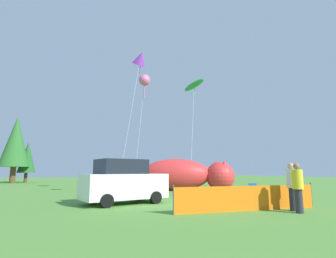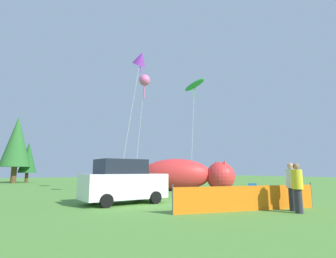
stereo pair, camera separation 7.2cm
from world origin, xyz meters
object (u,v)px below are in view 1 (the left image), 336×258
at_px(parked_car, 124,182).
at_px(kite_pink_octopus, 144,81).
at_px(inflatable_cat, 185,176).
at_px(spectator_in_black_shirt, 292,184).
at_px(folding_chair, 252,190).
at_px(kite_green_fish, 194,85).
at_px(spectator_in_yellow_shirt, 298,186).
at_px(kite_purple_delta, 140,59).

distance_m(parked_car, kite_pink_octopus, 7.86).
xyz_separation_m(inflatable_cat, spectator_in_black_shirt, (-2.10, -11.43, -0.15)).
height_order(inflatable_cat, kite_pink_octopus, kite_pink_octopus).
distance_m(parked_car, folding_chair, 7.01).
xyz_separation_m(folding_chair, spectator_in_black_shirt, (-1.45, -3.61, 0.49)).
distance_m(parked_car, spectator_in_black_shirt, 7.64).
relative_size(folding_chair, kite_pink_octopus, 0.11).
distance_m(kite_pink_octopus, kite_green_fish, 9.46).
height_order(folding_chair, kite_pink_octopus, kite_pink_octopus).
bearing_deg(kite_green_fish, parked_car, -140.41).
bearing_deg(spectator_in_yellow_shirt, folding_chair, 66.57).
bearing_deg(kite_green_fish, spectator_in_yellow_shirt, -109.68).
xyz_separation_m(parked_car, spectator_in_yellow_shirt, (4.95, -6.02, -0.01)).
height_order(parked_car, inflatable_cat, inflatable_cat).
height_order(folding_chair, spectator_in_black_shirt, spectator_in_black_shirt).
xyz_separation_m(inflatable_cat, spectator_in_yellow_shirt, (-2.42, -11.92, -0.16)).
height_order(folding_chair, kite_purple_delta, kite_purple_delta).
distance_m(inflatable_cat, spectator_in_black_shirt, 11.63).
bearing_deg(kite_purple_delta, spectator_in_yellow_shirt, -82.91).
height_order(spectator_in_black_shirt, kite_green_fish, kite_green_fish).
xyz_separation_m(spectator_in_yellow_shirt, kite_purple_delta, (-1.55, 12.45, 9.76)).
height_order(kite_pink_octopus, kite_green_fish, kite_green_fish).
relative_size(spectator_in_black_shirt, kite_pink_octopus, 0.23).
xyz_separation_m(parked_car, kite_pink_octopus, (2.46, 3.29, 6.70)).
distance_m(inflatable_cat, kite_pink_octopus, 8.59).
relative_size(folding_chair, kite_green_fish, 0.09).
bearing_deg(spectator_in_yellow_shirt, inflatable_cat, 78.51).
bearing_deg(kite_purple_delta, inflatable_cat, -7.54).
bearing_deg(spectator_in_yellow_shirt, spectator_in_black_shirt, 56.53).
height_order(folding_chair, inflatable_cat, inflatable_cat).
bearing_deg(kite_green_fish, inflatable_cat, -138.04).
xyz_separation_m(spectator_in_yellow_shirt, kite_pink_octopus, (-2.49, 9.31, 6.71)).
relative_size(spectator_in_black_shirt, kite_green_fish, 0.18).
height_order(folding_chair, spectator_in_yellow_shirt, spectator_in_yellow_shirt).
distance_m(inflatable_cat, kite_purple_delta, 10.40).
height_order(spectator_in_yellow_shirt, kite_purple_delta, kite_purple_delta).
bearing_deg(spectator_in_black_shirt, kite_purple_delta, 98.89).
distance_m(spectator_in_yellow_shirt, kite_purple_delta, 15.89).
bearing_deg(inflatable_cat, kite_purple_delta, -154.74).
bearing_deg(kite_pink_octopus, folding_chair, -50.72).
bearing_deg(inflatable_cat, kite_pink_octopus, -119.20).
xyz_separation_m(folding_chair, kite_green_fish, (3.36, 10.27, 9.59)).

